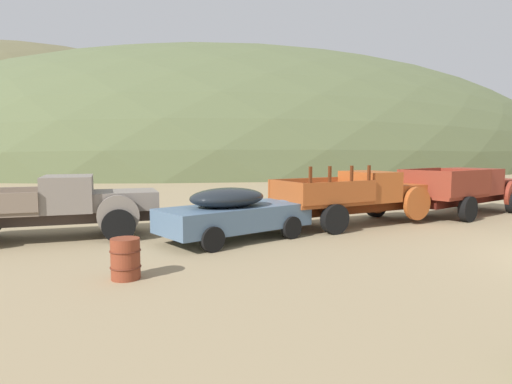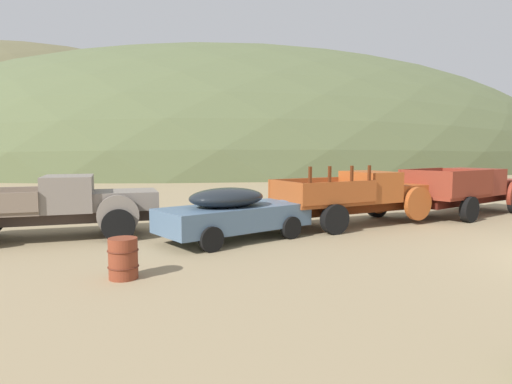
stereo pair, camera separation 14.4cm
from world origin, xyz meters
The scene contains 8 objects.
hill_far_left centered at (-12.31, 83.68, 0.00)m, with size 84.06×74.48×40.25m, color brown.
hill_distant centered at (24.49, 68.54, 0.00)m, with size 119.32×87.74×38.34m, color #56603D.
hill_far_right centered at (67.64, 84.46, 0.00)m, with size 106.52×66.95×30.75m, color brown.
truck_primer_gray centered at (-10.97, 8.93, 1.00)m, with size 6.52×3.06×1.89m.
car_chalk_blue centered at (-6.38, 6.46, 0.82)m, with size 5.07×2.79×1.57m.
truck_oxide_orange centered at (-1.13, 7.00, 1.01)m, with size 6.22×2.56×2.16m.
truck_rust_red centered at (4.53, 7.11, 1.02)m, with size 6.52×3.39×1.91m.
oil_drum_by_truck centered at (-10.15, 3.75, 0.43)m, with size 0.64×0.64×0.85m.
Camera 1 is at (-11.72, -5.47, 2.66)m, focal length 31.08 mm.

